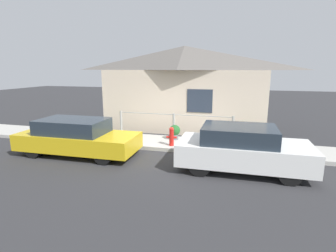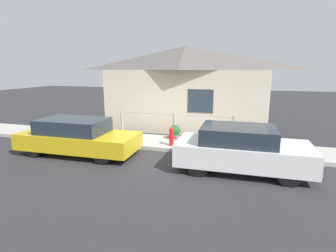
{
  "view_description": "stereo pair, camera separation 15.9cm",
  "coord_description": "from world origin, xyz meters",
  "px_view_note": "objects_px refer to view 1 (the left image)",
  "views": [
    {
      "loc": [
        2.6,
        -8.76,
        2.97
      ],
      "look_at": [
        0.11,
        0.3,
        0.9
      ],
      "focal_mm": 28.0,
      "sensor_mm": 36.0,
      "label": 1
    },
    {
      "loc": [
        2.75,
        -8.72,
        2.97
      ],
      "look_at": [
        0.11,
        0.3,
        0.9
      ],
      "focal_mm": 28.0,
      "sensor_mm": 36.0,
      "label": 2
    }
  ],
  "objects_px": {
    "car_left": "(77,137)",
    "car_right": "(242,148)",
    "potted_plant_by_fence": "(104,125)",
    "fire_hydrant": "(172,136)",
    "potted_plant_corner": "(252,134)",
    "potted_plant_near_hydrant": "(175,131)"
  },
  "relations": [
    {
      "from": "car_left",
      "to": "potted_plant_near_hydrant",
      "type": "relative_size",
      "value": 7.03
    },
    {
      "from": "fire_hydrant",
      "to": "potted_plant_by_fence",
      "type": "distance_m",
      "value": 3.54
    },
    {
      "from": "car_left",
      "to": "car_right",
      "type": "height_order",
      "value": "car_right"
    },
    {
      "from": "car_left",
      "to": "car_right",
      "type": "relative_size",
      "value": 1.1
    },
    {
      "from": "car_left",
      "to": "potted_plant_corner",
      "type": "xyz_separation_m",
      "value": [
        5.94,
        2.48,
        -0.1
      ]
    },
    {
      "from": "car_right",
      "to": "fire_hydrant",
      "type": "bearing_deg",
      "value": 149.11
    },
    {
      "from": "potted_plant_by_fence",
      "to": "car_left",
      "type": "bearing_deg",
      "value": -82.29
    },
    {
      "from": "fire_hydrant",
      "to": "potted_plant_corner",
      "type": "bearing_deg",
      "value": 19.11
    },
    {
      "from": "car_right",
      "to": "potted_plant_corner",
      "type": "distance_m",
      "value": 2.51
    },
    {
      "from": "fire_hydrant",
      "to": "potted_plant_by_fence",
      "type": "relative_size",
      "value": 1.03
    },
    {
      "from": "car_right",
      "to": "potted_plant_by_fence",
      "type": "distance_m",
      "value": 6.42
    },
    {
      "from": "car_left",
      "to": "potted_plant_corner",
      "type": "height_order",
      "value": "car_left"
    },
    {
      "from": "potted_plant_corner",
      "to": "fire_hydrant",
      "type": "bearing_deg",
      "value": -160.89
    },
    {
      "from": "potted_plant_near_hydrant",
      "to": "potted_plant_corner",
      "type": "relative_size",
      "value": 0.85
    },
    {
      "from": "car_right",
      "to": "fire_hydrant",
      "type": "relative_size",
      "value": 5.37
    },
    {
      "from": "fire_hydrant",
      "to": "potted_plant_corner",
      "type": "distance_m",
      "value": 3.07
    },
    {
      "from": "fire_hydrant",
      "to": "potted_plant_near_hydrant",
      "type": "bearing_deg",
      "value": 96.19
    },
    {
      "from": "car_left",
      "to": "fire_hydrant",
      "type": "relative_size",
      "value": 5.93
    },
    {
      "from": "potted_plant_near_hydrant",
      "to": "potted_plant_by_fence",
      "type": "bearing_deg",
      "value": 177.07
    },
    {
      "from": "fire_hydrant",
      "to": "potted_plant_by_fence",
      "type": "height_order",
      "value": "fire_hydrant"
    },
    {
      "from": "car_right",
      "to": "potted_plant_near_hydrant",
      "type": "xyz_separation_m",
      "value": [
        -2.62,
        2.36,
        -0.2
      ]
    },
    {
      "from": "fire_hydrant",
      "to": "potted_plant_corner",
      "type": "height_order",
      "value": "fire_hydrant"
    }
  ]
}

